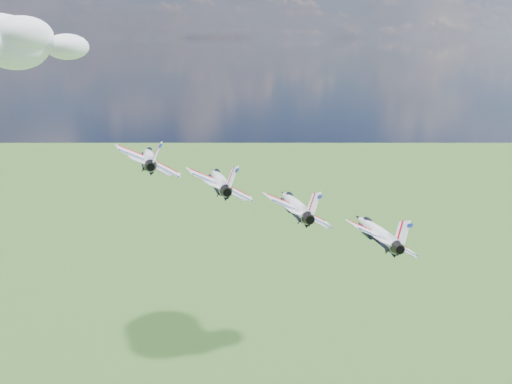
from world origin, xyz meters
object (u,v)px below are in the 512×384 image
jet_2 (294,205)px  jet_0 (149,157)px  jet_3 (376,231)px  jet_1 (219,180)px

jet_2 → jet_0: bearing=147.8°
jet_0 → jet_2: jet_0 is taller
jet_2 → jet_3: 11.80m
jet_1 → jet_2: (7.27, -8.92, -2.61)m
jet_1 → jet_2: jet_1 is taller
jet_1 → jet_3: bearing=-32.2°
jet_0 → jet_2: size_ratio=1.00×
jet_1 → jet_3: 23.60m
jet_1 → jet_3: size_ratio=1.00×
jet_2 → jet_1: bearing=147.8°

